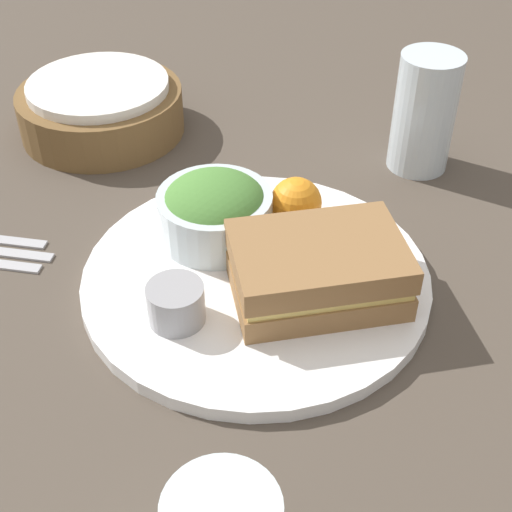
{
  "coord_description": "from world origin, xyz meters",
  "views": [
    {
      "loc": [
        0.02,
        -0.5,
        0.45
      ],
      "look_at": [
        0.0,
        0.0,
        0.03
      ],
      "focal_mm": 50.0,
      "sensor_mm": 36.0,
      "label": 1
    }
  ],
  "objects_px": {
    "plate": "(256,278)",
    "sandwich": "(318,269)",
    "dressing_cup": "(176,304)",
    "salad_bowl": "(215,210)",
    "bread_basket": "(101,108)",
    "drink_glass": "(424,113)"
  },
  "relations": [
    {
      "from": "plate",
      "to": "drink_glass",
      "type": "xyz_separation_m",
      "value": [
        0.18,
        0.22,
        0.06
      ]
    },
    {
      "from": "plate",
      "to": "bread_basket",
      "type": "relative_size",
      "value": 1.62
    },
    {
      "from": "plate",
      "to": "sandwich",
      "type": "relative_size",
      "value": 1.93
    },
    {
      "from": "salad_bowl",
      "to": "dressing_cup",
      "type": "bearing_deg",
      "value": -101.62
    },
    {
      "from": "sandwich",
      "to": "dressing_cup",
      "type": "xyz_separation_m",
      "value": [
        -0.12,
        -0.04,
        -0.01
      ]
    },
    {
      "from": "sandwich",
      "to": "bread_basket",
      "type": "bearing_deg",
      "value": 129.65
    },
    {
      "from": "plate",
      "to": "dressing_cup",
      "type": "relative_size",
      "value": 6.53
    },
    {
      "from": "salad_bowl",
      "to": "bread_basket",
      "type": "height_order",
      "value": "salad_bowl"
    },
    {
      "from": "drink_glass",
      "to": "plate",
      "type": "bearing_deg",
      "value": -130.02
    },
    {
      "from": "dressing_cup",
      "to": "bread_basket",
      "type": "relative_size",
      "value": 0.25
    },
    {
      "from": "plate",
      "to": "sandwich",
      "type": "bearing_deg",
      "value": -25.0
    },
    {
      "from": "sandwich",
      "to": "dressing_cup",
      "type": "distance_m",
      "value": 0.13
    },
    {
      "from": "dressing_cup",
      "to": "plate",
      "type": "bearing_deg",
      "value": 43.68
    },
    {
      "from": "sandwich",
      "to": "bread_basket",
      "type": "relative_size",
      "value": 0.84
    },
    {
      "from": "sandwich",
      "to": "bread_basket",
      "type": "distance_m",
      "value": 0.4
    },
    {
      "from": "drink_glass",
      "to": "dressing_cup",
      "type": "bearing_deg",
      "value": -131.57
    },
    {
      "from": "salad_bowl",
      "to": "dressing_cup",
      "type": "xyz_separation_m",
      "value": [
        -0.02,
        -0.12,
        -0.01
      ]
    },
    {
      "from": "salad_bowl",
      "to": "drink_glass",
      "type": "relative_size",
      "value": 0.83
    },
    {
      "from": "plate",
      "to": "dressing_cup",
      "type": "distance_m",
      "value": 0.09
    },
    {
      "from": "sandwich",
      "to": "dressing_cup",
      "type": "relative_size",
      "value": 3.39
    },
    {
      "from": "plate",
      "to": "drink_glass",
      "type": "height_order",
      "value": "drink_glass"
    },
    {
      "from": "drink_glass",
      "to": "salad_bowl",
      "type": "bearing_deg",
      "value": -144.42
    }
  ]
}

